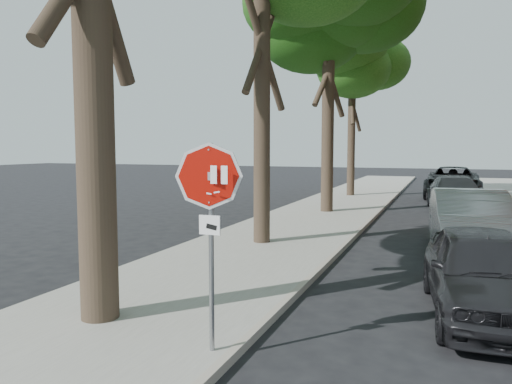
# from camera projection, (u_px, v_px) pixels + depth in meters

# --- Properties ---
(ground) EXTENTS (120.00, 120.00, 0.00)m
(ground) POSITION_uv_depth(u_px,v_px,m) (264.00, 368.00, 6.04)
(ground) COLOR black
(ground) RESTS_ON ground
(sidewalk_left) EXTENTS (4.00, 55.00, 0.12)m
(sidewalk_left) POSITION_uv_depth(u_px,v_px,m) (312.00, 219.00, 18.09)
(sidewalk_left) COLOR gray
(sidewalk_left) RESTS_ON ground
(curb_left) EXTENTS (0.12, 55.00, 0.13)m
(curb_left) POSITION_uv_depth(u_px,v_px,m) (369.00, 222.00, 17.37)
(curb_left) COLOR #9E9384
(curb_left) RESTS_ON ground
(curb_right) EXTENTS (0.12, 55.00, 0.13)m
(curb_right) POSITION_uv_depth(u_px,v_px,m) (509.00, 229.00, 15.81)
(curb_right) COLOR #9E9384
(curb_right) RESTS_ON ground
(stop_sign) EXTENTS (0.76, 0.34, 2.61)m
(stop_sign) POSITION_uv_depth(u_px,v_px,m) (210.00, 206.00, 6.09)
(stop_sign) COLOR gray
(stop_sign) RESTS_ON sidewalk_left
(tree_mid_b) EXTENTS (5.88, 5.46, 10.36)m
(tree_mid_b) POSITION_uv_depth(u_px,v_px,m) (329.00, 9.00, 19.33)
(tree_mid_b) COLOR black
(tree_mid_b) RESTS_ON sidewalk_left
(tree_far) EXTENTS (5.29, 4.91, 9.33)m
(tree_far) POSITION_uv_depth(u_px,v_px,m) (353.00, 60.00, 26.01)
(tree_far) COLOR black
(tree_far) RESTS_ON sidewalk_left
(car_a) EXTENTS (2.08, 4.30, 1.41)m
(car_a) POSITION_uv_depth(u_px,v_px,m) (484.00, 272.00, 7.84)
(car_a) COLOR black
(car_a) RESTS_ON ground
(car_b) EXTENTS (2.10, 5.00, 1.60)m
(car_b) POSITION_uv_depth(u_px,v_px,m) (470.00, 223.00, 12.31)
(car_b) COLOR #95969C
(car_b) RESTS_ON ground
(car_c) EXTENTS (2.59, 5.18, 1.44)m
(car_c) POSITION_uv_depth(u_px,v_px,m) (455.00, 194.00, 20.86)
(car_c) COLOR #46454A
(car_c) RESTS_ON ground
(car_d) EXTENTS (2.81, 5.94, 1.64)m
(car_d) POSITION_uv_depth(u_px,v_px,m) (453.00, 182.00, 26.20)
(car_d) COLOR black
(car_d) RESTS_ON ground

